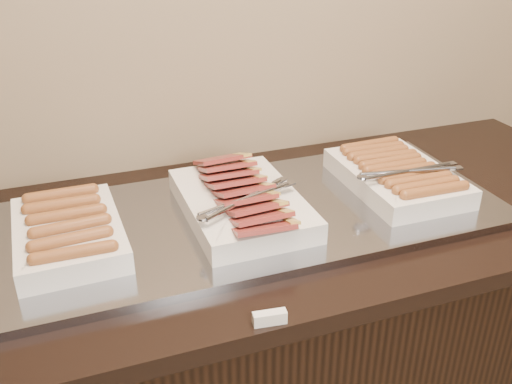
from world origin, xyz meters
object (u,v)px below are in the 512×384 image
at_px(counter, 248,364).
at_px(dish_right, 397,175).
at_px(warming_tray, 248,216).
at_px(dish_center, 241,201).
at_px(dish_left, 68,232).

xyz_separation_m(counter, dish_right, (0.40, -0.00, 0.50)).
bearing_deg(warming_tray, dish_center, -168.95).
height_order(dish_left, dish_center, dish_center).
xyz_separation_m(counter, dish_left, (-0.40, 0.00, 0.50)).
height_order(counter, dish_left, dish_left).
distance_m(dish_left, dish_center, 0.38).
relative_size(dish_center, dish_right, 1.14).
relative_size(counter, warming_tray, 1.72).
relative_size(warming_tray, dish_right, 3.38).
bearing_deg(dish_left, dish_center, -2.16).
distance_m(dish_center, dish_right, 0.41).
xyz_separation_m(dish_left, dish_center, (0.38, -0.00, 0.00)).
height_order(warming_tray, dish_right, dish_right).
bearing_deg(warming_tray, dish_left, 180.00).
xyz_separation_m(warming_tray, dish_center, (-0.02, -0.00, 0.04)).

